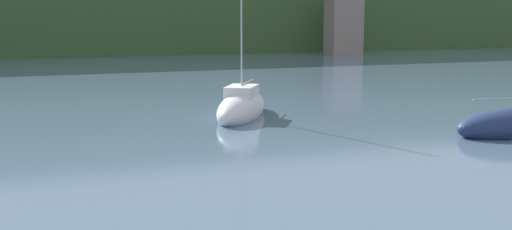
{
  "coord_description": "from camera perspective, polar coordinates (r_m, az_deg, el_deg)",
  "views": [
    {
      "loc": [
        -9.43,
        20.18,
        5.65
      ],
      "look_at": [
        0.0,
        44.31,
        1.57
      ],
      "focal_mm": 43.67,
      "sensor_mm": 36.0,
      "label": 1
    }
  ],
  "objects": [
    {
      "name": "shore_building_central",
      "position": [
        97.49,
        8.05,
        8.5
      ],
      "size": [
        5.41,
        3.57,
        10.35
      ],
      "color": "gray",
      "rests_on": "ground_plane"
    },
    {
      "name": "sailboat_mid_0",
      "position": [
        35.64,
        -1.32,
        0.69
      ],
      "size": [
        5.97,
        7.59,
        8.61
      ],
      "rotation": [
        0.0,
        0.0,
        4.14
      ],
      "color": "white",
      "rests_on": "ground_plane"
    },
    {
      "name": "wooded_hillside",
      "position": [
        132.26,
        -13.06,
        9.43
      ],
      "size": [
        352.0,
        68.68,
        39.95
      ],
      "color": "#38562D",
      "rests_on": "ground_plane"
    }
  ]
}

